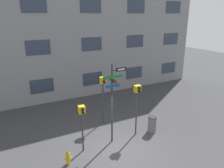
# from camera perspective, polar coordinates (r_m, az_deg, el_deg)

# --- Properties ---
(ground_plane) EXTENTS (60.00, 60.00, 0.00)m
(ground_plane) POSITION_cam_1_polar(r_m,az_deg,el_deg) (11.18, 1.59, -16.97)
(ground_plane) COLOR #38383A
(building_facade) EXTENTS (24.00, 0.63, 11.14)m
(building_facade) POSITION_cam_1_polar(r_m,az_deg,el_deg) (16.67, -12.44, 14.64)
(building_facade) COLOR gray
(building_facade) RESTS_ON ground_plane
(street_sign_pole) EXTENTS (1.30, 0.81, 4.15)m
(street_sign_pole) POSITION_cam_1_polar(r_m,az_deg,el_deg) (10.76, 0.30, -3.30)
(street_sign_pole) COLOR #2D2D33
(street_sign_pole) RESTS_ON ground_plane
(pedestrian_signal_left) EXTENTS (0.35, 0.40, 2.40)m
(pedestrian_signal_left) POSITION_cam_1_polar(r_m,az_deg,el_deg) (10.32, -7.89, -8.27)
(pedestrian_signal_left) COLOR #2D2D33
(pedestrian_signal_left) RESTS_ON ground_plane
(pedestrian_signal_right) EXTENTS (0.40, 0.40, 2.89)m
(pedestrian_signal_right) POSITION_cam_1_polar(r_m,az_deg,el_deg) (11.57, 6.55, -3.13)
(pedestrian_signal_right) COLOR #2D2D33
(pedestrian_signal_right) RESTS_ON ground_plane
(pedestrian_signal_across) EXTENTS (0.40, 0.40, 2.94)m
(pedestrian_signal_across) POSITION_cam_1_polar(r_m,az_deg,el_deg) (12.78, -2.37, -0.77)
(pedestrian_signal_across) COLOR #2D2D33
(pedestrian_signal_across) RESTS_ON ground_plane
(fire_hydrant) EXTENTS (0.35, 0.19, 0.68)m
(fire_hydrant) POSITION_cam_1_polar(r_m,az_deg,el_deg) (10.35, -11.40, -18.32)
(fire_hydrant) COLOR gold
(fire_hydrant) RESTS_ON ground_plane
(trash_bin) EXTENTS (0.48, 0.48, 0.93)m
(trash_bin) POSITION_cam_1_polar(r_m,az_deg,el_deg) (12.67, 10.40, -10.30)
(trash_bin) COLOR #59595B
(trash_bin) RESTS_ON ground_plane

